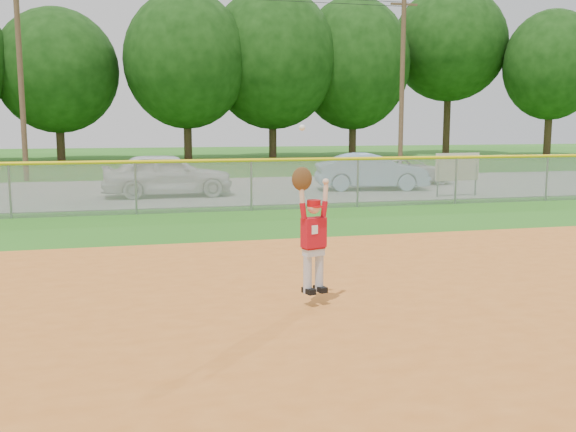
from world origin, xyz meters
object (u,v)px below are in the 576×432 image
object	(u,v)px
sponsor_sign	(457,168)
ballplayer	(312,231)
car_white_b	(406,171)
car_white_a	(168,174)
car_blue	(371,171)

from	to	relation	value
sponsor_sign	ballplayer	size ratio (longest dim) A/B	0.74
car_white_b	sponsor_sign	bearing A→B (deg)	170.92
car_white_a	sponsor_sign	distance (m)	10.15
sponsor_sign	car_white_b	bearing A→B (deg)	88.45
car_blue	sponsor_sign	world-z (taller)	sponsor_sign
car_blue	car_white_b	bearing A→B (deg)	-42.62
car_white_b	sponsor_sign	distance (m)	4.55
sponsor_sign	ballplayer	distance (m)	14.72
car_white_a	car_white_b	xyz separation A→B (m)	(9.98, 2.09, -0.21)
car_white_b	sponsor_sign	world-z (taller)	sponsor_sign
car_blue	ballplayer	world-z (taller)	ballplayer
sponsor_sign	ballplayer	world-z (taller)	ballplayer
car_white_a	car_blue	world-z (taller)	car_white_a
car_white_b	sponsor_sign	size ratio (longest dim) A/B	2.34
car_white_a	sponsor_sign	xyz separation A→B (m)	(9.85, -2.44, 0.22)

